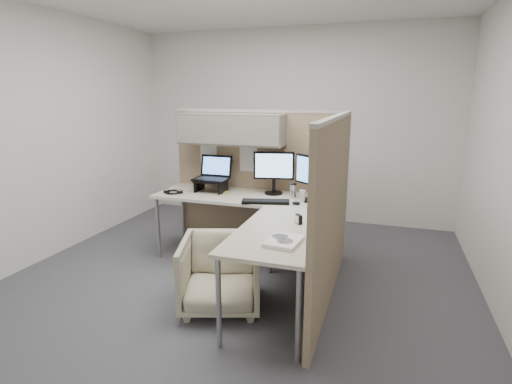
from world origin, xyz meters
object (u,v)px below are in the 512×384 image
(office_chair, at_px, (221,270))
(monitor_left, at_px, (274,169))
(keyboard, at_px, (266,202))
(desk, at_px, (254,211))

(office_chair, height_order, monitor_left, monitor_left)
(office_chair, bearing_deg, keyboard, 62.33)
(office_chair, bearing_deg, desk, 64.59)
(office_chair, bearing_deg, monitor_left, 66.54)
(desk, xyz_separation_m, monitor_left, (0.03, 0.57, 0.32))
(monitor_left, bearing_deg, keyboard, -98.61)
(office_chair, relative_size, monitor_left, 1.46)
(office_chair, xyz_separation_m, monitor_left, (0.11, 1.23, 0.66))
(desk, relative_size, office_chair, 2.93)
(desk, height_order, monitor_left, monitor_left)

